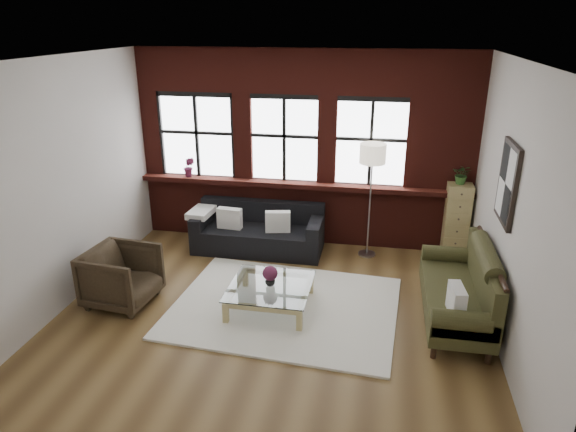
% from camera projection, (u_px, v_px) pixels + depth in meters
% --- Properties ---
extents(floor, '(5.50, 5.50, 0.00)m').
position_uv_depth(floor, '(272.00, 313.00, 6.73)').
color(floor, brown).
rests_on(floor, ground).
extents(ceiling, '(5.50, 5.50, 0.00)m').
position_uv_depth(ceiling, '(269.00, 59.00, 5.57)').
color(ceiling, white).
rests_on(ceiling, ground).
extents(wall_back, '(5.50, 0.00, 5.50)m').
position_uv_depth(wall_back, '(303.00, 149.00, 8.44)').
color(wall_back, beige).
rests_on(wall_back, ground).
extents(wall_front, '(5.50, 0.00, 5.50)m').
position_uv_depth(wall_front, '(200.00, 305.00, 3.86)').
color(wall_front, beige).
rests_on(wall_front, ground).
extents(wall_left, '(0.00, 5.00, 5.00)m').
position_uv_depth(wall_left, '(63.00, 185.00, 6.62)').
color(wall_left, beige).
rests_on(wall_left, ground).
extents(wall_right, '(0.00, 5.00, 5.00)m').
position_uv_depth(wall_right, '(513.00, 213.00, 5.68)').
color(wall_right, beige).
rests_on(wall_right, ground).
extents(brick_backwall, '(5.50, 0.12, 3.20)m').
position_uv_depth(brick_backwall, '(302.00, 150.00, 8.39)').
color(brick_backwall, '#4E1812').
rests_on(brick_backwall, floor).
extents(sill_ledge, '(5.50, 0.30, 0.08)m').
position_uv_depth(sill_ledge, '(301.00, 185.00, 8.51)').
color(sill_ledge, '#4E1812').
rests_on(sill_ledge, brick_backwall).
extents(window_left, '(1.38, 0.10, 1.50)m').
position_uv_depth(window_left, '(197.00, 137.00, 8.65)').
color(window_left, black).
rests_on(window_left, brick_backwall).
extents(window_mid, '(1.38, 0.10, 1.50)m').
position_uv_depth(window_mid, '(285.00, 140.00, 8.39)').
color(window_mid, black).
rests_on(window_mid, brick_backwall).
extents(window_right, '(1.38, 0.10, 1.50)m').
position_uv_depth(window_right, '(371.00, 144.00, 8.16)').
color(window_right, black).
rests_on(window_right, brick_backwall).
extents(wall_poster, '(0.05, 0.74, 0.94)m').
position_uv_depth(wall_poster, '(508.00, 183.00, 5.87)').
color(wall_poster, black).
rests_on(wall_poster, wall_right).
extents(shag_rug, '(3.08, 2.50, 0.03)m').
position_uv_depth(shag_rug, '(285.00, 307.00, 6.85)').
color(shag_rug, white).
rests_on(shag_rug, floor).
extents(dark_sofa, '(2.11, 0.85, 0.76)m').
position_uv_depth(dark_sofa, '(258.00, 229.00, 8.44)').
color(dark_sofa, black).
rests_on(dark_sofa, floor).
extents(pillow_a, '(0.41, 0.17, 0.34)m').
position_uv_depth(pillow_a, '(230.00, 218.00, 8.36)').
color(pillow_a, white).
rests_on(pillow_a, dark_sofa).
extents(pillow_b, '(0.42, 0.22, 0.34)m').
position_uv_depth(pillow_b, '(278.00, 222.00, 8.22)').
color(pillow_b, white).
rests_on(pillow_b, dark_sofa).
extents(vintage_settee, '(0.86, 1.94, 1.03)m').
position_uv_depth(vintage_settee, '(456.00, 284.00, 6.39)').
color(vintage_settee, '#323117').
rests_on(vintage_settee, floor).
extents(pillow_settee, '(0.18, 0.39, 0.34)m').
position_uv_depth(pillow_settee, '(456.00, 300.00, 5.82)').
color(pillow_settee, white).
rests_on(pillow_settee, vintage_settee).
extents(armchair, '(0.94, 0.92, 0.78)m').
position_uv_depth(armchair, '(122.00, 276.00, 6.86)').
color(armchair, black).
rests_on(armchair, floor).
extents(coffee_table, '(1.07, 1.07, 0.36)m').
position_uv_depth(coffee_table, '(270.00, 297.00, 6.78)').
color(coffee_table, tan).
rests_on(coffee_table, shag_rug).
extents(vase, '(0.14, 0.14, 0.14)m').
position_uv_depth(vase, '(270.00, 281.00, 6.69)').
color(vase, '#B2B2B2').
rests_on(vase, coffee_table).
extents(flowers, '(0.20, 0.20, 0.20)m').
position_uv_depth(flowers, '(270.00, 273.00, 6.66)').
color(flowers, '#612140').
rests_on(flowers, vase).
extents(drawer_chest, '(0.38, 0.38, 1.22)m').
position_uv_depth(drawer_chest, '(456.00, 221.00, 8.15)').
color(drawer_chest, tan).
rests_on(drawer_chest, floor).
extents(potted_plant_top, '(0.34, 0.31, 0.31)m').
position_uv_depth(potted_plant_top, '(462.00, 174.00, 7.87)').
color(potted_plant_top, '#2D5923').
rests_on(potted_plant_top, drawer_chest).
extents(floor_lamp, '(0.40, 0.40, 2.00)m').
position_uv_depth(floor_lamp, '(370.00, 197.00, 8.04)').
color(floor_lamp, '#A5A5A8').
rests_on(floor_lamp, floor).
extents(sill_plant, '(0.20, 0.17, 0.35)m').
position_uv_depth(sill_plant, '(189.00, 167.00, 8.73)').
color(sill_plant, '#612140').
rests_on(sill_plant, sill_ledge).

